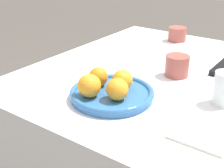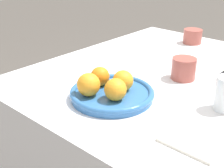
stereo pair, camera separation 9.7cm
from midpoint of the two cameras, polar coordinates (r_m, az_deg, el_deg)
The scene contains 9 objects.
table at distance 1.34m, azimuth 15.49°, elevation -13.52°, with size 1.15×1.09×0.71m.
fruit_platter at distance 0.99m, azimuth 2.82°, elevation -1.86°, with size 0.27×0.27×0.03m.
orange_0 at distance 1.02m, azimuth 0.52°, elevation 1.35°, with size 0.06×0.06×0.06m.
orange_1 at distance 0.93m, azimuth 3.64°, elevation -1.09°, with size 0.07×0.07×0.07m.
orange_2 at distance 0.95m, azimuth -1.39°, elevation -0.18°, with size 0.07×0.07×0.07m.
orange_3 at distance 0.99m, azimuth 4.85°, elevation 0.58°, with size 0.07×0.07×0.07m.
cup_0 at distance 1.60m, azimuth 16.24°, elevation 8.34°, with size 0.09×0.09×0.07m.
cup_1 at distance 1.16m, azimuth 15.34°, elevation 2.69°, with size 0.09×0.09×0.08m.
napkin at distance 0.83m, azimuth 18.03°, elevation -9.93°, with size 0.15×0.12×0.01m.
Camera 2 is at (0.46, -0.96, 1.16)m, focal length 50.00 mm.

